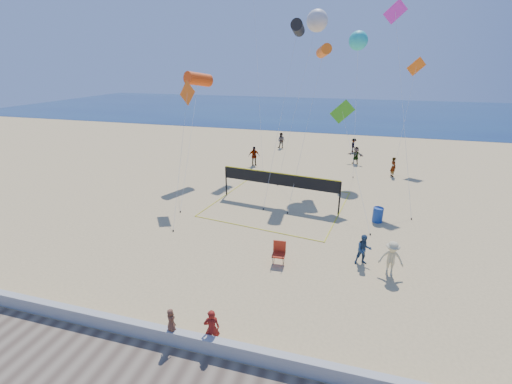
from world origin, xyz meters
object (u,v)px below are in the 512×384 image
(camp_chair, at_px, (279,251))
(trash_barrel, at_px, (378,215))
(woman, at_px, (212,328))
(volleyball_net, at_px, (279,183))

(camp_chair, height_order, trash_barrel, camp_chair)
(woman, distance_m, volleyball_net, 13.25)
(woman, height_order, volleyball_net, volleyball_net)
(camp_chair, height_order, volleyball_net, volleyball_net)
(trash_barrel, bearing_deg, volleyball_net, 170.14)
(trash_barrel, xyz_separation_m, volleyball_net, (-6.51, 1.13, 1.09))
(camp_chair, xyz_separation_m, volleyball_net, (-1.60, 7.40, 0.89))
(woman, height_order, trash_barrel, woman)
(camp_chair, bearing_deg, volleyball_net, 98.75)
(woman, xyz_separation_m, trash_barrel, (6.03, 12.08, -0.29))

